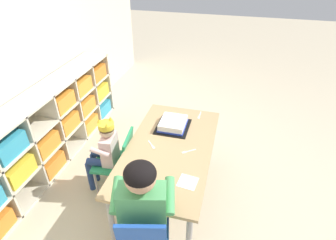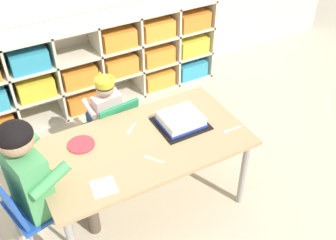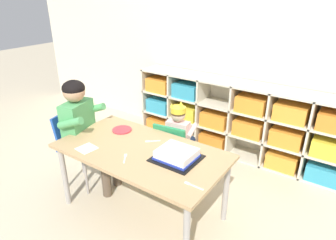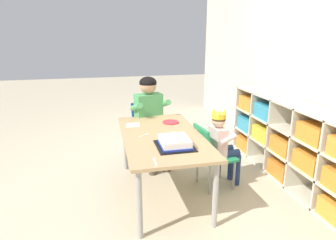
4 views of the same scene
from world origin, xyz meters
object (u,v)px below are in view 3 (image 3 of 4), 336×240
activity_table (141,156)px  fork_by_napkin (125,158)px  paper_plate_stack (122,130)px  classroom_chair_blue (174,149)px  birthday_cake_on_tray (177,155)px  child_with_crown (180,132)px  classroom_chair_adult_side (76,142)px  fork_at_table_front_edge (193,185)px  fork_near_cake_tray (152,141)px  adult_helper_seated (84,124)px

activity_table → fork_by_napkin: bearing=-95.7°
paper_plate_stack → classroom_chair_blue: bearing=43.9°
fork_by_napkin → birthday_cake_on_tray: bearing=87.1°
child_with_crown → birthday_cake_on_tray: 0.66m
classroom_chair_adult_side → paper_plate_stack: (0.42, 0.19, 0.17)m
child_with_crown → fork_at_table_front_edge: size_ratio=5.77×
paper_plate_stack → fork_by_napkin: paper_plate_stack is taller
birthday_cake_on_tray → fork_near_cake_tray: bearing=160.5°
classroom_chair_blue → fork_at_table_front_edge: bearing=124.2°
classroom_chair_blue → classroom_chair_adult_side: (-0.76, -0.51, 0.07)m
fork_near_cake_tray → birthday_cake_on_tray: bearing=-60.8°
activity_table → adult_helper_seated: size_ratio=1.29×
activity_table → classroom_chair_blue: 0.52m
paper_plate_stack → fork_by_napkin: 0.47m
child_with_crown → adult_helper_seated: bearing=36.4°
child_with_crown → paper_plate_stack: size_ratio=4.71×
classroom_chair_adult_side → paper_plate_stack: 0.49m
activity_table → paper_plate_stack: bearing=154.7°
adult_helper_seated → birthday_cake_on_tray: 0.96m
classroom_chair_adult_side → fork_near_cake_tray: 0.79m
adult_helper_seated → child_with_crown: bearing=-60.5°
classroom_chair_blue → birthday_cake_on_tray: birthday_cake_on_tray is taller
fork_by_napkin → fork_at_table_front_edge: size_ratio=0.80×
classroom_chair_blue → classroom_chair_adult_side: bearing=27.1°
activity_table → paper_plate_stack: (-0.35, 0.17, 0.06)m
child_with_crown → fork_near_cake_tray: (0.01, -0.45, 0.11)m
fork_by_napkin → fork_at_table_front_edge: 0.58m
classroom_chair_adult_side → adult_helper_seated: size_ratio=0.69×
classroom_chair_adult_side → fork_near_cake_tray: bearing=-90.7°
classroom_chair_blue → paper_plate_stack: size_ratio=3.79×
classroom_chair_adult_side → fork_at_table_front_edge: bearing=-110.2°
child_with_crown → adult_helper_seated: size_ratio=0.77×
child_with_crown → adult_helper_seated: (-0.63, -0.60, 0.15)m
birthday_cake_on_tray → fork_by_napkin: bearing=-147.0°
classroom_chair_adult_side → birthday_cake_on_tray: classroom_chair_adult_side is taller
activity_table → adult_helper_seated: bearing=179.5°
fork_near_cake_tray → fork_at_table_front_edge: (0.58, -0.33, 0.00)m
activity_table → classroom_chair_adult_side: 0.78m
adult_helper_seated → fork_by_napkin: bearing=-118.8°
fork_at_table_front_edge → birthday_cake_on_tray: bearing=142.2°
paper_plate_stack → classroom_chair_adult_side: bearing=-155.9°
fork_at_table_front_edge → classroom_chair_blue: bearing=132.7°
fork_by_napkin → child_with_crown: bearing=144.8°
child_with_crown → classroom_chair_adult_side: size_ratio=1.12×
activity_table → child_with_crown: child_with_crown is taller
paper_plate_stack → birthday_cake_on_tray: bearing=-10.5°
birthday_cake_on_tray → fork_by_napkin: (-0.32, -0.21, -0.03)m
child_with_crown → fork_by_napkin: (0.01, -0.77, 0.11)m
classroom_chair_blue → adult_helper_seated: bearing=29.9°
classroom_chair_blue → fork_by_napkin: classroom_chair_blue is taller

